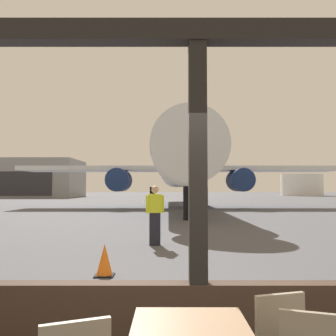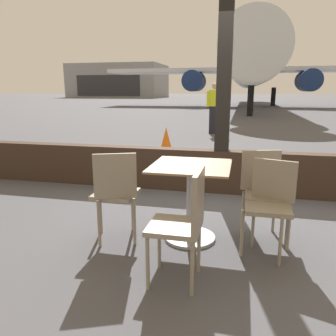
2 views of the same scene
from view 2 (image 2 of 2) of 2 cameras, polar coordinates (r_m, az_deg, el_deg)
ground_plane at (r=44.82m, az=12.71°, el=11.11°), size 220.00×220.00×0.00m
window_frame at (r=4.81m, az=9.55°, el=10.50°), size 8.43×0.24×3.56m
dining_table at (r=3.31m, az=3.92°, el=-5.12°), size 0.77×0.77×0.78m
cafe_chair_window_left at (r=3.24m, az=-9.08°, el=-3.58°), size 0.50×0.50×0.92m
cafe_chair_window_right at (r=2.53m, az=3.03°, el=-8.55°), size 0.40×0.40×0.92m
cafe_chair_aisle_left at (r=3.47m, az=16.22°, el=-3.13°), size 0.48×0.48×0.89m
cafe_chair_aisle_right at (r=3.19m, az=17.35°, el=-5.01°), size 0.48×0.48×0.86m
airplane at (r=33.03m, az=14.04°, el=16.67°), size 27.13×33.21×10.51m
ground_crew_worker at (r=11.71m, az=8.05°, el=10.33°), size 0.53×0.28×1.74m
traffic_cone at (r=8.12m, az=-0.32°, el=4.83°), size 0.36×0.36×0.61m
distant_hangar at (r=77.34m, az=-8.45°, el=14.70°), size 19.85×13.47×7.05m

